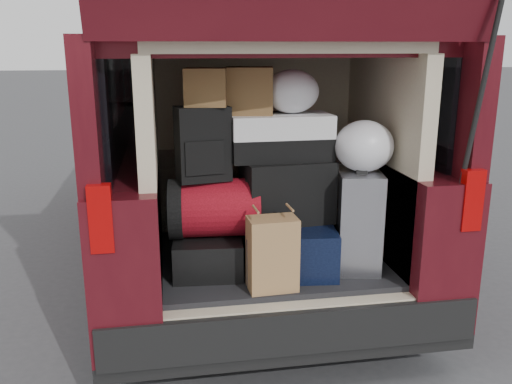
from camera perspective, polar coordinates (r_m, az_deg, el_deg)
ground at (r=3.19m, az=2.42°, el=-17.79°), size 80.00×80.00×0.00m
minivan at (r=4.58m, az=-2.31°, el=4.78°), size 1.90×5.35×2.77m
load_floor at (r=3.29m, az=1.46°, el=-11.20°), size 1.24×1.05×0.55m
black_hardshell at (r=3.00m, az=-5.10°, el=-6.09°), size 0.40×0.52×0.20m
navy_hardshell at (r=3.02m, az=3.31°, el=-5.36°), size 0.54×0.63×0.25m
silver_roller at (r=3.00m, az=10.59°, el=-2.84°), size 0.29×0.40×0.54m
kraft_bag at (r=2.70m, az=1.74°, el=-6.53°), size 0.25×0.17×0.37m
red_duffel at (r=2.89m, az=-4.44°, el=-1.63°), size 0.49×0.34×0.31m
black_soft_case at (r=2.95m, az=3.27°, el=0.17°), size 0.50×0.33×0.34m
backpack at (r=2.80m, az=-5.62°, el=5.08°), size 0.29×0.21×0.38m
twotone_duffel at (r=2.91m, az=2.53°, el=5.84°), size 0.54×0.29×0.24m
grocery_sack_lower at (r=2.78m, az=-5.27°, el=10.94°), size 0.24×0.21×0.19m
grocery_sack_upper at (r=2.89m, az=-0.71°, el=10.62°), size 0.27×0.24×0.24m
plastic_bag_center at (r=2.92m, az=3.80°, el=10.51°), size 0.31×0.29×0.23m
plastic_bag_right at (r=2.90m, az=11.31°, el=4.76°), size 0.33×0.31×0.27m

